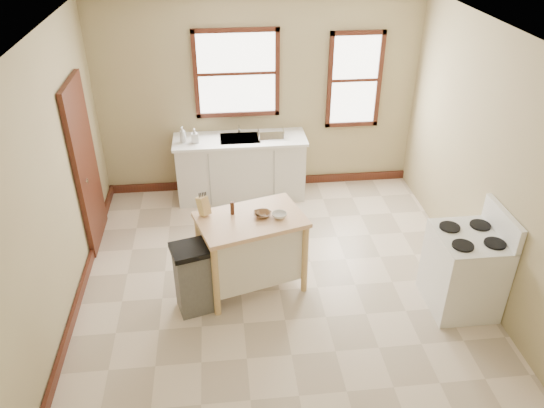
{
  "coord_description": "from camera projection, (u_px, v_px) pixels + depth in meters",
  "views": [
    {
      "loc": [
        -0.59,
        -4.61,
        3.95
      ],
      "look_at": [
        -0.04,
        0.4,
        0.91
      ],
      "focal_mm": 35.0,
      "sensor_mm": 36.0,
      "label": 1
    }
  ],
  "objects": [
    {
      "name": "pepper_grinder",
      "position": [
        232.0,
        208.0,
        5.66
      ],
      "size": [
        0.06,
        0.06,
        0.15
      ],
      "primitive_type": "cylinder",
      "rotation": [
        0.0,
        0.0,
        0.35
      ],
      "color": "#422212",
      "rests_on": "kitchen_island"
    },
    {
      "name": "kitchen_island",
      "position": [
        252.0,
        253.0,
        5.87
      ],
      "size": [
        1.27,
        0.99,
        0.92
      ],
      "primitive_type": null,
      "rotation": [
        0.0,
        0.0,
        0.28
      ],
      "color": "#F4C38F",
      "rests_on": "ground"
    },
    {
      "name": "knife_block",
      "position": [
        204.0,
        206.0,
        5.64
      ],
      "size": [
        0.14,
        0.14,
        0.2
      ],
      "primitive_type": null,
      "rotation": [
        0.0,
        0.0,
        0.68
      ],
      "color": "tan",
      "rests_on": "kitchen_island"
    },
    {
      "name": "faucet",
      "position": [
        239.0,
        126.0,
        7.49
      ],
      "size": [
        0.03,
        0.03,
        0.22
      ],
      "primitive_type": "cylinder",
      "color": "silver",
      "rests_on": "sink_counter"
    },
    {
      "name": "wall_back",
      "position": [
        259.0,
        97.0,
        7.43
      ],
      "size": [
        4.5,
        0.04,
        2.8
      ],
      "primitive_type": "cube",
      "color": "tan",
      "rests_on": "ground"
    },
    {
      "name": "soap_bottle_a",
      "position": [
        183.0,
        135.0,
        7.22
      ],
      "size": [
        0.11,
        0.11,
        0.23
      ],
      "primitive_type": "imported",
      "rotation": [
        0.0,
        0.0,
        -0.35
      ],
      "color": "#B2B2B2",
      "rests_on": "sink_counter"
    },
    {
      "name": "wall_right",
      "position": [
        495.0,
        171.0,
        5.51
      ],
      "size": [
        0.04,
        5.0,
        2.8
      ],
      "primitive_type": "cube",
      "color": "tan",
      "rests_on": "ground"
    },
    {
      "name": "baseboard_left",
      "position": [
        78.0,
        300.0,
        5.79
      ],
      "size": [
        0.04,
        5.0,
        0.12
      ],
      "primitive_type": "cube",
      "color": "#411C11",
      "rests_on": "ground"
    },
    {
      "name": "window_side",
      "position": [
        355.0,
        80.0,
        7.43
      ],
      "size": [
        0.77,
        0.06,
        1.37
      ],
      "primitive_type": null,
      "color": "#411C11",
      "rests_on": "wall_back"
    },
    {
      "name": "sink_counter",
      "position": [
        241.0,
        167.0,
        7.63
      ],
      "size": [
        1.86,
        0.62,
        0.92
      ],
      "primitive_type": null,
      "color": "silver",
      "rests_on": "ground"
    },
    {
      "name": "ceiling",
      "position": [
        282.0,
        40.0,
        4.58
      ],
      "size": [
        5.0,
        5.0,
        0.0
      ],
      "primitive_type": "plane",
      "rotation": [
        3.14,
        0.0,
        0.0
      ],
      "color": "white",
      "rests_on": "ground"
    },
    {
      "name": "bowl_c",
      "position": [
        279.0,
        215.0,
        5.63
      ],
      "size": [
        0.22,
        0.22,
        0.05
      ],
      "primitive_type": "imported",
      "rotation": [
        0.0,
        0.0,
        0.67
      ],
      "color": "silver",
      "rests_on": "kitchen_island"
    },
    {
      "name": "window_main",
      "position": [
        237.0,
        74.0,
        7.2
      ],
      "size": [
        1.17,
        0.06,
        1.22
      ],
      "primitive_type": null,
      "color": "#411C11",
      "rests_on": "wall_back"
    },
    {
      "name": "wall_left",
      "position": [
        49.0,
        194.0,
        5.09
      ],
      "size": [
        0.04,
        5.0,
        2.8
      ],
      "primitive_type": "cube",
      "color": "tan",
      "rests_on": "ground"
    },
    {
      "name": "dish_rack",
      "position": [
        271.0,
        134.0,
        7.41
      ],
      "size": [
        0.39,
        0.3,
        0.09
      ],
      "primitive_type": null,
      "rotation": [
        0.0,
        0.0,
        0.08
      ],
      "color": "silver",
      "rests_on": "sink_counter"
    },
    {
      "name": "floor",
      "position": [
        280.0,
        290.0,
        6.02
      ],
      "size": [
        5.0,
        5.0,
        0.0
      ],
      "primitive_type": "plane",
      "color": "beige",
      "rests_on": "ground"
    },
    {
      "name": "trash_bin",
      "position": [
        194.0,
        278.0,
        5.57
      ],
      "size": [
        0.49,
        0.44,
        0.8
      ],
      "primitive_type": null,
      "rotation": [
        0.0,
        0.0,
        0.27
      ],
      "color": "#5F5F5D",
      "rests_on": "ground"
    },
    {
      "name": "baseboard_back",
      "position": [
        260.0,
        182.0,
        8.1
      ],
      "size": [
        4.5,
        0.04,
        0.12
      ],
      "primitive_type": "cube",
      "color": "#411C11",
      "rests_on": "ground"
    },
    {
      "name": "gas_stove",
      "position": [
        466.0,
        261.0,
        5.54
      ],
      "size": [
        0.72,
        0.73,
        1.17
      ],
      "primitive_type": null,
      "color": "white",
      "rests_on": "ground"
    },
    {
      "name": "bowl_b",
      "position": [
        264.0,
        214.0,
        5.67
      ],
      "size": [
        0.21,
        0.21,
        0.04
      ],
      "primitive_type": "imported",
      "rotation": [
        0.0,
        0.0,
        0.9
      ],
      "color": "brown",
      "rests_on": "kitchen_island"
    },
    {
      "name": "door_left",
      "position": [
        85.0,
        166.0,
        6.38
      ],
      "size": [
        0.06,
        0.9,
        2.1
      ],
      "primitive_type": "cube",
      "color": "#411C11",
      "rests_on": "ground"
    },
    {
      "name": "soap_bottle_b",
      "position": [
        195.0,
        136.0,
        7.21
      ],
      "size": [
        0.1,
        0.1,
        0.2
      ],
      "primitive_type": "imported",
      "rotation": [
        0.0,
        0.0,
        0.12
      ],
      "color": "#B2B2B2",
      "rests_on": "sink_counter"
    },
    {
      "name": "bowl_a",
      "position": [
        262.0,
        215.0,
        5.65
      ],
      "size": [
        0.2,
        0.2,
        0.04
      ],
      "primitive_type": "imported",
      "rotation": [
        0.0,
        0.0,
        0.08
      ],
      "color": "brown",
      "rests_on": "kitchen_island"
    }
  ]
}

